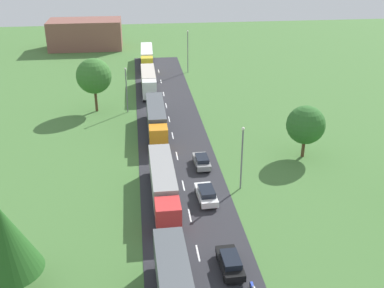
{
  "coord_description": "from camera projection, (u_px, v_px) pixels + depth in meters",
  "views": [
    {
      "loc": [
        -4.74,
        -12.93,
        26.59
      ],
      "look_at": [
        1.9,
        40.68,
        1.98
      ],
      "focal_mm": 43.27,
      "sensor_mm": 36.0,
      "label": 1
    }
  ],
  "objects": [
    {
      "name": "road",
      "position": [
        193.0,
        231.0,
        45.35
      ],
      "size": [
        10.0,
        140.0,
        0.06
      ],
      "primitive_type": "cube",
      "color": "#2B2B30",
      "rests_on": "ground"
    },
    {
      "name": "lane_marking_centre",
      "position": [
        195.0,
        241.0,
        43.83
      ],
      "size": [
        0.16,
        123.62,
        0.01
      ],
      "color": "white",
      "rests_on": "road"
    },
    {
      "name": "truck_second",
      "position": [
        163.0,
        183.0,
        49.77
      ],
      "size": [
        2.59,
        14.3,
        3.53
      ],
      "color": "red",
      "rests_on": "road"
    },
    {
      "name": "truck_third",
      "position": [
        156.0,
        118.0,
        66.96
      ],
      "size": [
        2.57,
        14.63,
        3.79
      ],
      "color": "orange",
      "rests_on": "road"
    },
    {
      "name": "truck_fourth",
      "position": [
        149.0,
        80.0,
        84.62
      ],
      "size": [
        2.54,
        12.78,
        3.57
      ],
      "color": "white",
      "rests_on": "road"
    },
    {
      "name": "truck_fifth",
      "position": [
        147.0,
        56.0,
        101.28
      ],
      "size": [
        2.85,
        14.65,
        3.6
      ],
      "color": "yellow",
      "rests_on": "road"
    },
    {
      "name": "car_second",
      "position": [
        230.0,
        262.0,
        39.74
      ],
      "size": [
        1.87,
        4.41,
        1.49
      ],
      "color": "black",
      "rests_on": "road"
    },
    {
      "name": "car_third",
      "position": [
        206.0,
        194.0,
        50.16
      ],
      "size": [
        2.08,
        4.64,
        1.52
      ],
      "color": "white",
      "rests_on": "road"
    },
    {
      "name": "car_fourth",
      "position": [
        202.0,
        161.0,
        57.5
      ],
      "size": [
        1.85,
        4.25,
        1.45
      ],
      "color": "gray",
      "rests_on": "road"
    },
    {
      "name": "lamppost_second",
      "position": [
        242.0,
        155.0,
        51.2
      ],
      "size": [
        0.36,
        0.36,
        7.59
      ],
      "color": "slate",
      "rests_on": "ground"
    },
    {
      "name": "lamppost_third",
      "position": [
        126.0,
        88.0,
        73.92
      ],
      "size": [
        0.36,
        0.36,
        7.4
      ],
      "color": "slate",
      "rests_on": "ground"
    },
    {
      "name": "lamppost_fourth",
      "position": [
        188.0,
        49.0,
        95.21
      ],
      "size": [
        0.36,
        0.36,
        8.77
      ],
      "color": "slate",
      "rests_on": "ground"
    },
    {
      "name": "tree_maple",
      "position": [
        3.0,
        239.0,
        35.3
      ],
      "size": [
        5.42,
        5.42,
        8.36
      ],
      "color": "#513823",
      "rests_on": "ground"
    },
    {
      "name": "tree_pine",
      "position": [
        94.0,
        76.0,
        73.62
      ],
      "size": [
        5.64,
        5.64,
        8.76
      ],
      "color": "#513823",
      "rests_on": "ground"
    },
    {
      "name": "tree_elm",
      "position": [
        306.0,
        125.0,
        58.74
      ],
      "size": [
        4.95,
        4.95,
        6.94
      ],
      "color": "#513823",
      "rests_on": "ground"
    },
    {
      "name": "distant_building",
      "position": [
        86.0,
        34.0,
        116.44
      ],
      "size": [
        17.9,
        9.99,
        7.07
      ],
      "primitive_type": "cube",
      "color": "brown",
      "rests_on": "ground"
    }
  ]
}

